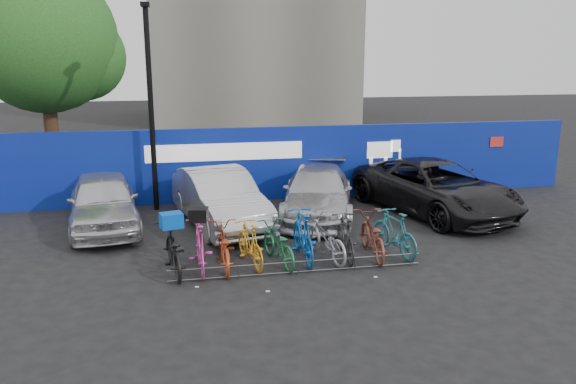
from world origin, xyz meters
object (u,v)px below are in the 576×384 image
object	(u,v)px
car_2	(318,193)
bike_7	(345,237)
tree	(50,43)
bike_1	(200,246)
lamppost	(151,103)
bike_9	(395,233)
bike_3	(250,244)
bike_6	(325,238)
bike_2	(224,247)
bike_rack	(298,267)
bike_0	(173,250)
car_3	(435,187)
bike_8	(372,236)
car_0	(103,201)
car_1	(219,198)
bike_4	(278,244)
bike_5	(303,236)

from	to	relation	value
car_2	bike_7	bearing A→B (deg)	-78.20
tree	bike_1	xyz separation A→B (m)	(4.70, -10.01, -4.50)
lamppost	bike_9	distance (m)	8.21
bike_3	bike_6	xyz separation A→B (m)	(1.78, 0.09, -0.01)
bike_3	bike_6	world-z (taller)	bike_3
bike_2	bike_9	world-z (taller)	bike_9
bike_rack	bike_2	size ratio (longest dim) A/B	2.98
bike_2	bike_0	bearing A→B (deg)	3.17
car_3	bike_0	bearing A→B (deg)	-172.05
bike_0	bike_9	xyz separation A→B (m)	(5.18, 0.16, 0.03)
car_3	bike_8	world-z (taller)	car_3
bike_rack	car_0	size ratio (longest dim) A/B	1.26
bike_2	bike_7	distance (m)	2.83
car_3	bike_0	xyz separation A→B (m)	(-7.72, -3.39, -0.27)
car_0	car_1	xyz separation A→B (m)	(3.14, -0.37, 0.02)
bike_0	bike_7	distance (m)	3.94
tree	bike_4	distance (m)	12.72
bike_9	tree	bearing A→B (deg)	-59.30
bike_rack	car_2	bearing A→B (deg)	70.78
bike_0	bike_3	distance (m)	1.71
bike_1	bike_2	bearing A→B (deg)	-177.65
bike_6	bike_7	bearing A→B (deg)	153.23
bike_1	bike_4	bearing A→B (deg)	-179.67
tree	bike_0	size ratio (longest dim) A/B	3.99
car_0	bike_7	size ratio (longest dim) A/B	2.53
bike_0	bike_4	bearing A→B (deg)	174.42
car_1	bike_5	size ratio (longest dim) A/B	2.39
car_1	bike_4	distance (m)	3.44
bike_9	car_2	bearing A→B (deg)	-87.15
bike_rack	bike_4	bearing A→B (deg)	114.60
bike_5	bike_0	bearing A→B (deg)	3.58
car_0	bike_0	size ratio (longest dim) A/B	2.28
car_3	bike_2	world-z (taller)	car_3
bike_rack	bike_8	world-z (taller)	bike_8
car_2	bike_4	size ratio (longest dim) A/B	2.72
bike_3	bike_9	size ratio (longest dim) A/B	0.94
tree	car_1	distance (m)	9.60
bike_4	bike_6	world-z (taller)	bike_6
bike_3	bike_0	bearing A→B (deg)	-7.55
car_3	bike_3	size ratio (longest dim) A/B	3.35
car_1	bike_2	bearing A→B (deg)	-106.02
bike_6	bike_8	xyz separation A→B (m)	(1.12, -0.08, 0.01)
bike_8	car_2	bearing A→B (deg)	-79.23
car_0	bike_rack	bearing A→B (deg)	-51.59
car_2	bike_4	bearing A→B (deg)	-101.03
car_2	car_3	size ratio (longest dim) A/B	0.86
bike_0	car_3	bearing A→B (deg)	-164.07
car_1	bike_4	world-z (taller)	car_1
car_3	bike_8	size ratio (longest dim) A/B	2.89
tree	car_0	bearing A→B (deg)	-70.55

